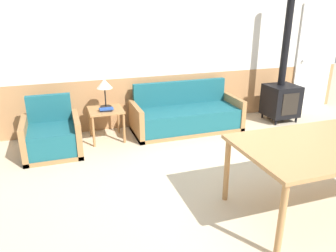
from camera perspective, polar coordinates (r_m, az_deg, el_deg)
ground_plane at (r=4.04m, az=13.91°, el=-11.05°), size 16.00×16.00×0.00m
wall_back at (r=5.87m, az=1.08°, el=13.38°), size 7.20×0.06×2.70m
couch at (r=5.68m, az=3.20°, el=1.67°), size 1.87×0.78×0.80m
armchair at (r=5.07m, az=-19.52°, el=-1.88°), size 0.80×0.78×0.81m
side_table at (r=5.31m, az=-10.77°, el=2.06°), size 0.53×0.53×0.51m
table_lamp at (r=5.28m, az=-11.01°, el=6.96°), size 0.25×0.25×0.46m
book_stack at (r=5.18m, az=-10.72°, el=2.84°), size 0.22×0.15×0.04m
dining_table at (r=3.72m, az=26.71°, el=-3.30°), size 1.96×1.07×0.77m
wood_stove at (r=6.44m, az=19.19°, el=5.64°), size 0.56×0.54×2.42m
entry_door at (r=7.45m, az=24.13°, el=10.79°), size 0.87×0.09×2.09m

